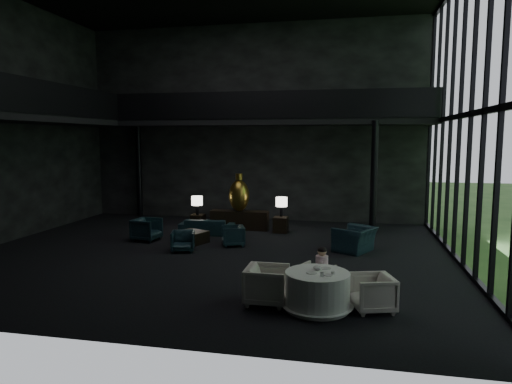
% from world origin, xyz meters
% --- Properties ---
extents(floor, '(14.00, 12.00, 0.02)m').
position_xyz_m(floor, '(0.00, 0.00, 0.00)').
color(floor, black).
rests_on(floor, ground).
extents(wall_back, '(14.00, 0.04, 8.00)m').
position_xyz_m(wall_back, '(0.00, 6.00, 4.00)').
color(wall_back, black).
rests_on(wall_back, ground).
extents(wall_front, '(14.00, 0.04, 8.00)m').
position_xyz_m(wall_front, '(0.00, -6.00, 4.00)').
color(wall_front, black).
rests_on(wall_front, ground).
extents(curtain_wall, '(0.20, 12.00, 8.00)m').
position_xyz_m(curtain_wall, '(6.95, 0.00, 4.00)').
color(curtain_wall, black).
rests_on(curtain_wall, ground).
extents(mezzanine_left, '(2.00, 12.00, 0.25)m').
position_xyz_m(mezzanine_left, '(-6.00, 0.00, 4.00)').
color(mezzanine_left, black).
rests_on(mezzanine_left, wall_left).
extents(mezzanine_back, '(12.00, 2.00, 0.25)m').
position_xyz_m(mezzanine_back, '(1.00, 5.00, 4.00)').
color(mezzanine_back, black).
rests_on(mezzanine_back, wall_back).
extents(railing_left, '(0.06, 12.00, 1.00)m').
position_xyz_m(railing_left, '(-5.00, 0.00, 4.60)').
color(railing_left, black).
rests_on(railing_left, mezzanine_left).
extents(railing_back, '(12.00, 0.06, 1.00)m').
position_xyz_m(railing_back, '(1.00, 4.00, 4.60)').
color(railing_back, black).
rests_on(railing_back, mezzanine_back).
extents(column_nw, '(0.24, 0.24, 4.00)m').
position_xyz_m(column_nw, '(-5.00, 5.70, 2.00)').
color(column_nw, black).
rests_on(column_nw, floor).
extents(column_ne, '(0.24, 0.24, 4.00)m').
position_xyz_m(column_ne, '(4.80, 4.00, 2.00)').
color(column_ne, black).
rests_on(column_ne, floor).
extents(console, '(2.17, 0.49, 0.69)m').
position_xyz_m(console, '(-0.04, 3.74, 0.35)').
color(console, black).
rests_on(console, floor).
extents(bronze_urn, '(0.75, 0.75, 1.40)m').
position_xyz_m(bronze_urn, '(-0.04, 3.70, 1.29)').
color(bronze_urn, '#AA6F27').
rests_on(bronze_urn, console).
extents(side_table_left, '(0.47, 0.47, 0.52)m').
position_xyz_m(side_table_left, '(-1.64, 3.66, 0.26)').
color(side_table_left, black).
rests_on(side_table_left, floor).
extents(table_lamp_left, '(0.42, 0.42, 0.70)m').
position_xyz_m(table_lamp_left, '(-1.64, 3.58, 1.02)').
color(table_lamp_left, black).
rests_on(table_lamp_left, side_table_left).
extents(side_table_right, '(0.51, 0.51, 0.56)m').
position_xyz_m(side_table_right, '(1.56, 3.47, 0.28)').
color(side_table_right, black).
rests_on(side_table_right, floor).
extents(table_lamp_right, '(0.42, 0.42, 0.70)m').
position_xyz_m(table_lamp_right, '(1.56, 3.64, 1.06)').
color(table_lamp_right, black).
rests_on(table_lamp_right, side_table_right).
extents(sofa, '(1.77, 0.60, 0.68)m').
position_xyz_m(sofa, '(-0.96, 2.63, 0.34)').
color(sofa, black).
rests_on(sofa, floor).
extents(lounge_armchair_west, '(0.87, 0.92, 0.86)m').
position_xyz_m(lounge_armchair_west, '(-2.61, 1.25, 0.43)').
color(lounge_armchair_west, black).
rests_on(lounge_armchair_west, floor).
extents(lounge_armchair_east, '(0.75, 0.78, 0.63)m').
position_xyz_m(lounge_armchair_east, '(0.39, 1.12, 0.32)').
color(lounge_armchair_east, black).
rests_on(lounge_armchair_east, floor).
extents(lounge_armchair_south, '(0.72, 0.69, 0.61)m').
position_xyz_m(lounge_armchair_south, '(-0.90, 0.10, 0.30)').
color(lounge_armchair_south, black).
rests_on(lounge_armchair_south, floor).
extents(window_armchair, '(1.27, 1.45, 1.06)m').
position_xyz_m(window_armchair, '(4.15, 1.13, 0.53)').
color(window_armchair, black).
rests_on(window_armchair, floor).
extents(coffee_table, '(1.13, 1.13, 0.38)m').
position_xyz_m(coffee_table, '(-1.03, 1.19, 0.19)').
color(coffee_table, black).
rests_on(coffee_table, floor).
extents(dining_table, '(1.45, 1.45, 0.75)m').
position_xyz_m(dining_table, '(3.38, -3.76, 0.33)').
color(dining_table, white).
rests_on(dining_table, floor).
extents(dining_chair_north, '(0.82, 0.80, 0.65)m').
position_xyz_m(dining_chair_north, '(3.28, -2.87, 0.32)').
color(dining_chair_north, '#A2A2A2').
rests_on(dining_chair_north, floor).
extents(dining_chair_east, '(0.91, 0.95, 0.79)m').
position_xyz_m(dining_chair_east, '(4.46, -3.63, 0.40)').
color(dining_chair_east, '#B6B3A9').
rests_on(dining_chair_east, floor).
extents(dining_chair_west, '(0.88, 0.94, 0.96)m').
position_xyz_m(dining_chair_west, '(2.35, -3.67, 0.48)').
color(dining_chair_west, beige).
rests_on(dining_chair_west, floor).
extents(child, '(0.27, 0.27, 0.59)m').
position_xyz_m(child, '(3.41, -2.81, 0.74)').
color(child, '#CC8DAF').
rests_on(child, dining_chair_north).
extents(plate_a, '(0.27, 0.27, 0.01)m').
position_xyz_m(plate_a, '(3.27, -3.84, 0.76)').
color(plate_a, white).
rests_on(plate_a, dining_table).
extents(plate_b, '(0.26, 0.26, 0.01)m').
position_xyz_m(plate_b, '(3.53, -3.47, 0.76)').
color(plate_b, white).
rests_on(plate_b, dining_table).
extents(saucer, '(0.20, 0.20, 0.01)m').
position_xyz_m(saucer, '(3.60, -3.93, 0.76)').
color(saucer, white).
rests_on(saucer, dining_table).
extents(coffee_cup, '(0.09, 0.09, 0.05)m').
position_xyz_m(coffee_cup, '(3.68, -3.82, 0.79)').
color(coffee_cup, white).
rests_on(coffee_cup, saucer).
extents(cereal_bowl, '(0.16, 0.16, 0.08)m').
position_xyz_m(cereal_bowl, '(3.37, -3.59, 0.79)').
color(cereal_bowl, white).
rests_on(cereal_bowl, dining_table).
extents(cream_pot, '(0.09, 0.09, 0.08)m').
position_xyz_m(cream_pot, '(3.49, -4.02, 0.79)').
color(cream_pot, '#99999E').
rests_on(cream_pot, dining_table).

